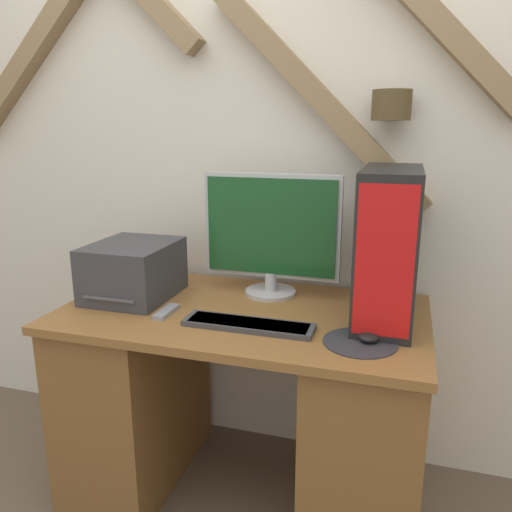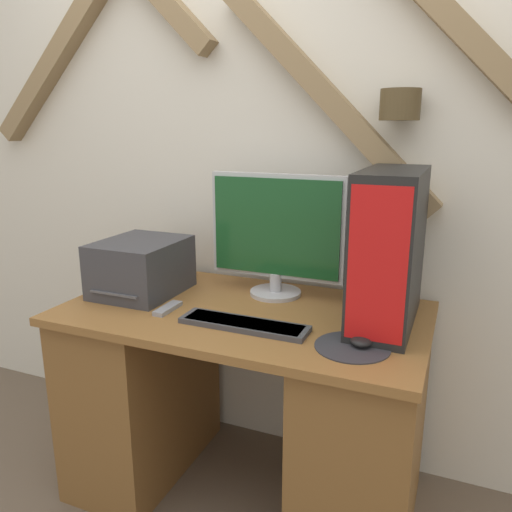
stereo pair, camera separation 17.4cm
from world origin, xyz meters
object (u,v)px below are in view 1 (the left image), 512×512
(remote_control, at_px, (166,312))
(keyboard, at_px, (248,324))
(monitor, at_px, (271,232))
(mouse, at_px, (369,336))
(printer, at_px, (133,270))
(computer_tower, at_px, (388,245))

(remote_control, bearing_deg, keyboard, -5.71)
(monitor, relative_size, keyboard, 1.22)
(mouse, relative_size, printer, 0.24)
(monitor, height_order, printer, monitor)
(monitor, bearing_deg, remote_control, -133.03)
(computer_tower, height_order, printer, computer_tower)
(printer, height_order, remote_control, printer)
(monitor, distance_m, keyboard, 0.43)
(monitor, xyz_separation_m, remote_control, (-0.30, -0.32, -0.24))
(computer_tower, distance_m, printer, 0.96)
(monitor, relative_size, computer_tower, 1.04)
(remote_control, bearing_deg, monitor, 46.97)
(keyboard, relative_size, printer, 1.22)
(keyboard, height_order, printer, printer)
(mouse, distance_m, printer, 0.93)
(monitor, relative_size, remote_control, 3.89)
(mouse, bearing_deg, keyboard, -179.81)
(printer, bearing_deg, keyboard, -17.83)
(keyboard, bearing_deg, monitor, 92.96)
(keyboard, xyz_separation_m, computer_tower, (0.42, 0.22, 0.25))
(computer_tower, bearing_deg, printer, -176.66)
(keyboard, bearing_deg, printer, 162.17)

